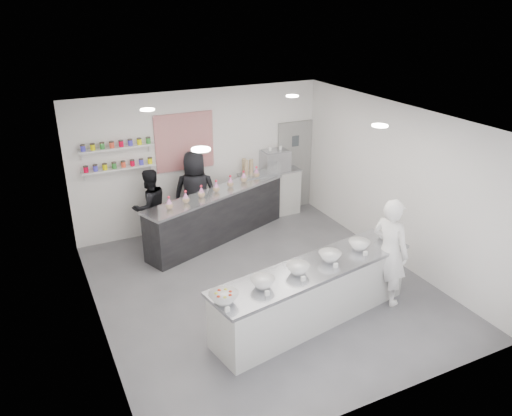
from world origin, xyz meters
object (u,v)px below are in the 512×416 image
Objects in this scene: espresso_ledge at (269,194)px; espresso_machine at (275,161)px; staff_left at (150,207)px; staff_right at (196,194)px; prep_counter at (313,293)px; woman_prep at (390,252)px; back_bar at (217,216)px.

espresso_machine is (0.14, 0.00, 0.77)m from espresso_ledge.
staff_left is 0.97m from staff_right.
espresso_machine reaches higher than prep_counter.
staff_right reaches higher than woman_prep.
espresso_machine is at bearing 168.40° from staff_left.
espresso_machine is 2.05m from staff_right.
prep_counter is 3.76m from staff_right.
espresso_ledge is at bearing 62.03° from prep_counter.
prep_counter is 1.47m from woman_prep.
staff_left is (-1.55, 3.75, 0.32)m from prep_counter.
back_bar is at bearing -158.36° from espresso_ledge.
staff_right is (0.96, -0.07, 0.14)m from staff_left.
espresso_machine is at bearing -148.87° from staff_right.
woman_prep is 1.16× the size of staff_left.
espresso_ledge is 0.91× the size of staff_left.
prep_counter is 2.20× the size of staff_left.
woman_prep is (0.12, -4.00, 0.38)m from espresso_ledge.
espresso_ledge is 0.78m from espresso_machine.
woman_prep is (1.40, -0.07, 0.44)m from prep_counter.
espresso_machine is at bearing -15.57° from woman_prep.
staff_right reaches higher than espresso_machine.
woman_prep is at bearing -84.96° from back_bar.
staff_right reaches higher than back_bar.
back_bar is at bearing 10.77° from woman_prep.
staff_left reaches higher than espresso_ledge.
prep_counter is 4.26m from espresso_machine.
espresso_ledge is (1.28, 3.93, 0.06)m from prep_counter.
woman_prep is at bearing -12.86° from prep_counter.
prep_counter is 1.87× the size of staff_right.
woman_prep is at bearing 112.53° from staff_left.
back_bar is 1.66m from espresso_ledge.
back_bar is at bearing 84.57° from prep_counter.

